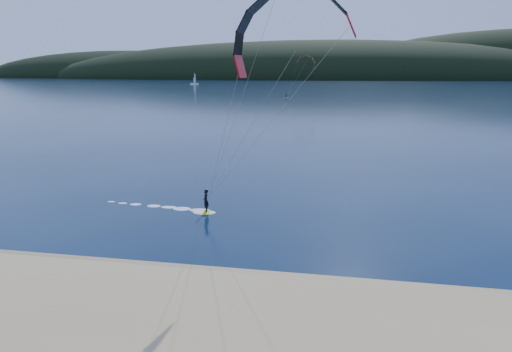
# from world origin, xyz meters

# --- Properties ---
(ground) EXTENTS (1800.00, 1800.00, 0.00)m
(ground) POSITION_xyz_m (0.00, 0.00, 0.00)
(ground) COLOR black
(ground) RESTS_ON ground
(wet_sand) EXTENTS (220.00, 2.50, 0.10)m
(wet_sand) POSITION_xyz_m (0.00, 4.50, 0.05)
(wet_sand) COLOR #907754
(wet_sand) RESTS_ON ground
(headland) EXTENTS (1200.00, 310.00, 140.00)m
(headland) POSITION_xyz_m (0.63, 745.28, 0.00)
(headland) COLOR black
(headland) RESTS_ON ground
(kitesurfer_near) EXTENTS (23.28, 6.92, 16.81)m
(kitesurfer_near) POSITION_xyz_m (5.11, 13.58, 12.92)
(kitesurfer_near) COLOR yellow
(kitesurfer_near) RESTS_ON ground
(kitesurfer_far) EXTENTS (13.91, 8.40, 18.16)m
(kitesurfer_far) POSITION_xyz_m (-11.89, 191.62, 14.02)
(kitesurfer_far) COLOR yellow
(kitesurfer_far) RESTS_ON ground
(sailboat) EXTENTS (7.41, 4.68, 10.39)m
(sailboat) POSITION_xyz_m (-127.96, 393.73, 0.77)
(sailboat) COLOR white
(sailboat) RESTS_ON ground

